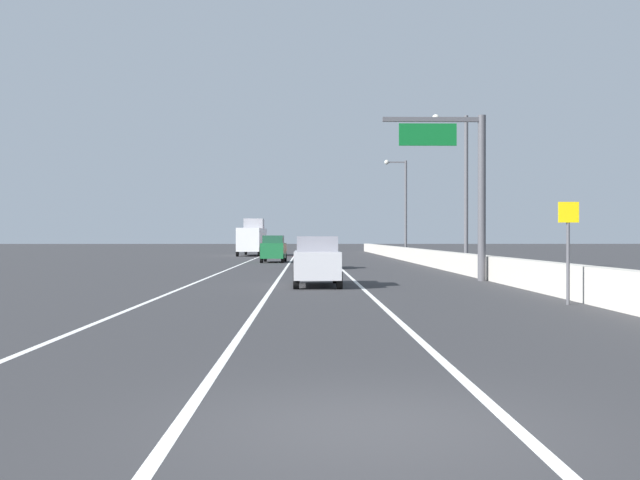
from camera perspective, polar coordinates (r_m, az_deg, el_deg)
name	(u,v)px	position (r m, az deg, el deg)	size (l,w,h in m)	color
ground_plane	(314,258)	(71.83, -0.48, -1.38)	(320.00, 320.00, 0.00)	#2D2D30
lane_stripe_left	(249,261)	(63.01, -5.41, -1.59)	(0.16, 130.00, 0.00)	silver
lane_stripe_center	(291,261)	(62.84, -2.23, -1.60)	(0.16, 130.00, 0.00)	silver
lane_stripe_right	(333,261)	(62.87, 0.96, -1.60)	(0.16, 130.00, 0.00)	silver
jersey_barrier_right	(440,260)	(48.57, 9.10, -1.48)	(0.60, 120.00, 1.10)	#B2ADA3
overhead_sign_gantry	(466,176)	(34.64, 10.99, 4.76)	(4.68, 0.36, 7.50)	#47474C
speed_advisory_sign	(568,244)	(23.01, 18.33, -0.32)	(0.60, 0.11, 3.00)	#4C4C51
lamp_post_right_second	(461,180)	(45.25, 10.69, 4.49)	(2.14, 0.44, 9.25)	#4C4C51
lamp_post_right_third	(403,201)	(70.83, 6.31, 2.94)	(2.14, 0.44, 9.25)	#4C4C51
car_red_0	(307,247)	(80.11, -0.97, -0.52)	(1.83, 4.73, 1.94)	red
car_silver_1	(317,261)	(30.33, -0.23, -1.63)	(1.89, 4.72, 2.01)	#B7B7BC
car_black_2	(313,253)	(47.53, -0.51, -0.96)	(1.85, 4.09, 2.03)	black
car_green_3	(274,249)	(59.48, -3.54, -0.69)	(1.97, 4.30, 2.12)	#196033
box_truck	(252,239)	(81.97, -5.17, 0.11)	(2.70, 9.52, 4.06)	silver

